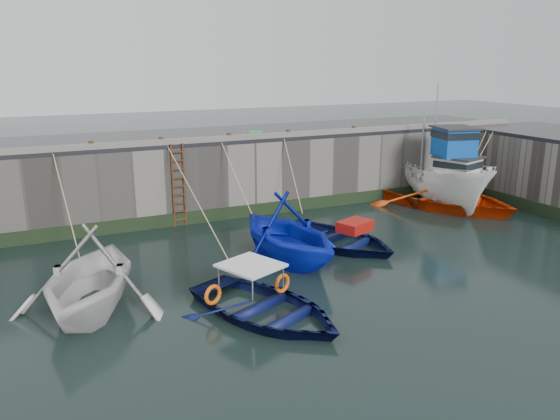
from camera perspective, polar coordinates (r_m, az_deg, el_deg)
name	(u,v)px	position (r m, az deg, el deg)	size (l,w,h in m)	color
ground	(368,322)	(13.81, 9.15, -11.49)	(120.00, 120.00, 0.00)	black
quay_back	(208,172)	(24.15, -7.53, 3.99)	(30.00, 5.00, 3.00)	slate
road_back	(207,136)	(23.90, -7.66, 7.71)	(30.00, 5.00, 0.16)	black
kerb_back	(225,138)	(21.66, -5.77, 7.47)	(30.00, 0.30, 0.20)	slate
algae_back	(229,213)	(22.10, -5.39, -0.34)	(30.00, 0.08, 0.50)	black
ladder	(179,186)	(21.16, -10.54, 2.51)	(0.51, 0.08, 3.20)	#3F1E0F
boat_near_white	(92,310)	(15.05, -19.02, -9.84)	(4.11, 4.76, 2.51)	silver
boat_near_white_rope	(76,256)	(19.20, -20.58, -4.50)	(0.04, 4.70, 3.10)	tan
boat_near_blue	(266,316)	(13.97, -1.51, -10.97)	(3.24, 4.53, 0.94)	#0A1243
boat_near_blue_rope	(200,249)	(18.80, -8.34, -4.06)	(0.04, 6.64, 3.10)	tan
boat_near_blacktrim	(287,260)	(17.59, 0.70, -5.27)	(4.12, 4.77, 2.51)	#0D20C6
boat_near_blacktrim_rope	(243,228)	(20.98, -3.93, -1.88)	(0.04, 3.81, 3.10)	tan
boat_near_navy	(335,245)	(19.13, 5.80, -3.64)	(3.37, 4.72, 0.98)	#0A1443
boat_near_navy_rope	(290,219)	(22.11, 1.08, -0.94)	(0.04, 3.36, 3.10)	tan
boat_far_white	(445,180)	(25.20, 16.82, 2.98)	(4.04, 7.11, 5.59)	white
boat_far_orange	(444,197)	(24.99, 16.73, 1.36)	(6.56, 7.77, 4.37)	#FF460D
fish_crate	(255,134)	(22.43, -2.63, 7.90)	(0.58, 0.39, 0.28)	green
bollard_a	(91,145)	(20.66, -19.12, 6.45)	(0.18, 0.18, 0.28)	#3F1E0F
bollard_b	(161,141)	(21.07, -12.33, 7.09)	(0.18, 0.18, 0.28)	#3F1E0F
bollard_c	(229,137)	(21.82, -5.36, 7.65)	(0.18, 0.18, 0.28)	#3F1E0F
bollard_d	(288,133)	(22.82, 0.85, 8.05)	(0.18, 0.18, 0.28)	#3F1E0F
bollard_e	(354,129)	(24.38, 7.70, 8.38)	(0.18, 0.18, 0.28)	#3F1E0F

